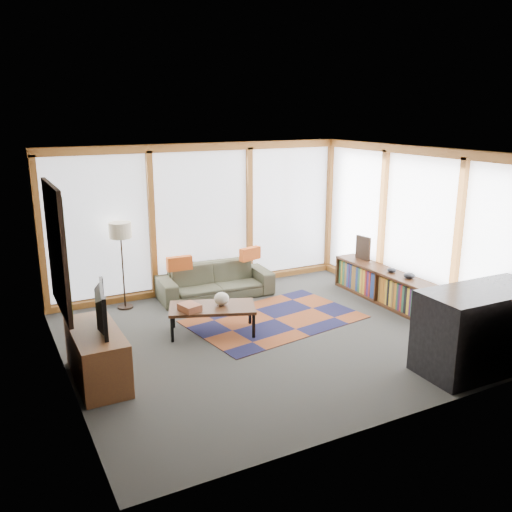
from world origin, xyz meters
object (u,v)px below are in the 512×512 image
television (96,308)px  bar_counter (482,329)px  sofa (215,281)px  floor_lamp (123,266)px  tv_console (97,355)px  coffee_table (212,320)px  bookshelf (384,286)px

television → bar_counter: television is taller
television → sofa: bearing=-39.1°
floor_lamp → sofa: bearing=-5.8°
tv_console → television: bearing=45.2°
coffee_table → bookshelf: bearing=-1.8°
television → bar_counter: bearing=-104.2°
tv_console → television: (0.03, 0.03, 0.57)m
sofa → tv_console: (-2.44, -2.13, 0.04)m
bar_counter → coffee_table: bearing=136.0°
bar_counter → bookshelf: bearing=78.5°
bookshelf → tv_console: (-4.86, -0.59, 0.04)m
sofa → floor_lamp: bearing=177.8°
bar_counter → tv_console: bearing=157.7°
floor_lamp → television: floor_lamp is taller
floor_lamp → coffee_table: size_ratio=1.17×
sofa → bookshelf: sofa is taller
television → coffee_table: bearing=-59.7°
television → floor_lamp: bearing=-11.2°
television → tv_console: bearing=145.0°
tv_console → floor_lamp: bearing=68.5°
floor_lamp → bar_counter: bearing=-50.7°
tv_console → coffee_table: bearing=21.0°
sofa → bar_counter: 4.42m
sofa → floor_lamp: 1.60m
floor_lamp → television: size_ratio=1.62×
bookshelf → television: size_ratio=2.52×
floor_lamp → tv_console: 2.49m
sofa → bar_counter: (1.87, -4.00, 0.23)m
bookshelf → television: bearing=-173.5°
floor_lamp → coffee_table: bearing=-61.5°
floor_lamp → tv_console: (-0.90, -2.29, -0.39)m
bar_counter → sofa: bearing=116.2°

